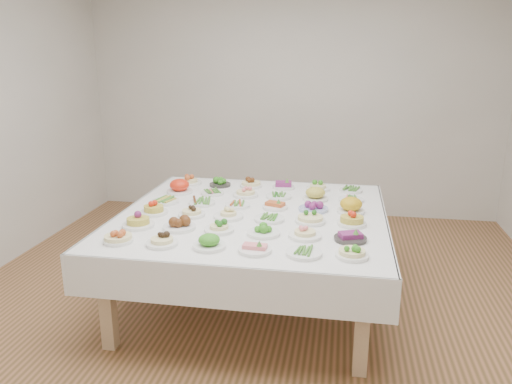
% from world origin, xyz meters
% --- Properties ---
extents(room_envelope, '(5.02, 5.02, 2.81)m').
position_xyz_m(room_envelope, '(0.00, 0.00, 1.83)').
color(room_envelope, '#A16743').
rests_on(room_envelope, ground).
extents(display_table, '(2.06, 2.06, 0.75)m').
position_xyz_m(display_table, '(-0.03, 0.06, 0.68)').
color(display_table, white).
rests_on(display_table, ground).
extents(dish_0, '(0.20, 0.20, 0.11)m').
position_xyz_m(dish_0, '(-0.79, -0.70, 0.80)').
color(dish_0, white).
rests_on(dish_0, display_table).
extents(dish_1, '(0.21, 0.21, 0.11)m').
position_xyz_m(dish_1, '(-0.49, -0.70, 0.80)').
color(dish_1, white).
rests_on(dish_1, display_table).
extents(dish_2, '(0.21, 0.21, 0.12)m').
position_xyz_m(dish_2, '(-0.17, -0.70, 0.80)').
color(dish_2, white).
rests_on(dish_2, display_table).
extents(dish_3, '(0.21, 0.21, 0.09)m').
position_xyz_m(dish_3, '(0.13, -0.71, 0.78)').
color(dish_3, white).
rests_on(dish_3, display_table).
extents(dish_4, '(0.22, 0.22, 0.05)m').
position_xyz_m(dish_4, '(0.44, -0.71, 0.77)').
color(dish_4, white).
rests_on(dish_4, display_table).
extents(dish_5, '(0.20, 0.20, 0.11)m').
position_xyz_m(dish_5, '(0.73, -0.69, 0.80)').
color(dish_5, white).
rests_on(dish_5, display_table).
extents(dish_6, '(0.23, 0.23, 0.14)m').
position_xyz_m(dish_6, '(-0.78, -0.39, 0.81)').
color(dish_6, white).
rests_on(dish_6, display_table).
extents(dish_7, '(0.23, 0.23, 0.10)m').
position_xyz_m(dish_7, '(-0.48, -0.39, 0.80)').
color(dish_7, white).
rests_on(dish_7, display_table).
extents(dish_8, '(0.21, 0.21, 0.11)m').
position_xyz_m(dish_8, '(-0.19, -0.39, 0.80)').
color(dish_8, white).
rests_on(dish_8, display_table).
extents(dish_9, '(0.22, 0.22, 0.09)m').
position_xyz_m(dish_9, '(0.13, -0.40, 0.78)').
color(dish_9, white).
rests_on(dish_9, display_table).
extents(dish_10, '(0.22, 0.22, 0.11)m').
position_xyz_m(dish_10, '(0.42, -0.40, 0.79)').
color(dish_10, white).
rests_on(dish_10, display_table).
extents(dish_11, '(0.22, 0.22, 0.09)m').
position_xyz_m(dish_11, '(0.72, -0.41, 0.79)').
color(dish_11, '#2F2C2A').
rests_on(dish_11, display_table).
extents(dish_12, '(0.21, 0.21, 0.12)m').
position_xyz_m(dish_12, '(-0.78, -0.10, 0.81)').
color(dish_12, white).
rests_on(dish_12, display_table).
extents(dish_13, '(0.20, 0.20, 0.10)m').
position_xyz_m(dish_13, '(-0.48, -0.09, 0.79)').
color(dish_13, white).
rests_on(dish_13, display_table).
extents(dish_14, '(0.22, 0.22, 0.11)m').
position_xyz_m(dish_14, '(-0.19, -0.09, 0.80)').
color(dish_14, white).
rests_on(dish_14, display_table).
extents(dish_15, '(0.22, 0.22, 0.05)m').
position_xyz_m(dish_15, '(0.12, -0.09, 0.77)').
color(dish_15, white).
rests_on(dish_15, display_table).
extents(dish_16, '(0.24, 0.24, 0.13)m').
position_xyz_m(dish_16, '(0.43, -0.08, 0.81)').
color(dish_16, white).
rests_on(dish_16, display_table).
extents(dish_17, '(0.21, 0.21, 0.13)m').
position_xyz_m(dish_17, '(0.73, -0.09, 0.81)').
color(dish_17, white).
rests_on(dish_17, display_table).
extents(dish_18, '(0.23, 0.23, 0.05)m').
position_xyz_m(dish_18, '(-0.80, 0.20, 0.77)').
color(dish_18, white).
rests_on(dish_18, display_table).
extents(dish_19, '(0.22, 0.22, 0.05)m').
position_xyz_m(dish_19, '(-0.48, 0.21, 0.77)').
color(dish_19, white).
rests_on(dish_19, display_table).
extents(dish_20, '(0.20, 0.20, 0.05)m').
position_xyz_m(dish_20, '(-0.18, 0.20, 0.77)').
color(dish_20, white).
rests_on(dish_20, display_table).
extents(dish_21, '(0.20, 0.20, 0.08)m').
position_xyz_m(dish_21, '(0.13, 0.21, 0.78)').
color(dish_21, white).
rests_on(dish_21, display_table).
extents(dish_22, '(0.23, 0.23, 0.09)m').
position_xyz_m(dish_22, '(0.43, 0.21, 0.79)').
color(dish_22, '#4C66B2').
rests_on(dish_22, display_table).
extents(dish_23, '(0.21, 0.21, 0.14)m').
position_xyz_m(dish_23, '(0.73, 0.20, 0.82)').
color(dish_23, white).
rests_on(dish_23, display_table).
extents(dish_24, '(0.23, 0.23, 0.14)m').
position_xyz_m(dish_24, '(-0.78, 0.52, 0.82)').
color(dish_24, white).
rests_on(dish_24, display_table).
extents(dish_25, '(0.20, 0.20, 0.05)m').
position_xyz_m(dish_25, '(-0.48, 0.52, 0.77)').
color(dish_25, white).
rests_on(dish_25, display_table).
extents(dish_26, '(0.22, 0.22, 0.12)m').
position_xyz_m(dish_26, '(-0.18, 0.52, 0.80)').
color(dish_26, white).
rests_on(dish_26, display_table).
extents(dish_27, '(0.22, 0.22, 0.05)m').
position_xyz_m(dish_27, '(0.12, 0.52, 0.77)').
color(dish_27, white).
rests_on(dish_27, display_table).
extents(dish_28, '(0.23, 0.23, 0.13)m').
position_xyz_m(dish_28, '(0.43, 0.51, 0.81)').
color(dish_28, white).
rests_on(dish_28, display_table).
extents(dish_29, '(0.21, 0.21, 0.05)m').
position_xyz_m(dish_29, '(0.73, 0.52, 0.77)').
color(dish_29, white).
rests_on(dish_29, display_table).
extents(dish_30, '(0.25, 0.25, 0.13)m').
position_xyz_m(dish_30, '(-0.78, 0.83, 0.81)').
color(dish_30, white).
rests_on(dish_30, display_table).
extents(dish_31, '(0.20, 0.20, 0.08)m').
position_xyz_m(dish_31, '(-0.48, 0.81, 0.78)').
color(dish_31, '#2F2C2A').
rests_on(dish_31, display_table).
extents(dish_32, '(0.20, 0.20, 0.12)m').
position_xyz_m(dish_32, '(-0.19, 0.83, 0.81)').
color(dish_32, white).
rests_on(dish_32, display_table).
extents(dish_33, '(0.20, 0.20, 0.09)m').
position_xyz_m(dish_33, '(0.12, 0.83, 0.79)').
color(dish_33, white).
rests_on(dish_33, display_table).
extents(dish_34, '(0.21, 0.21, 0.12)m').
position_xyz_m(dish_34, '(0.43, 0.83, 0.80)').
color(dish_34, white).
rests_on(dish_34, display_table).
extents(dish_35, '(0.20, 0.20, 0.05)m').
position_xyz_m(dish_35, '(0.73, 0.83, 0.77)').
color(dish_35, white).
rests_on(dish_35, display_table).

